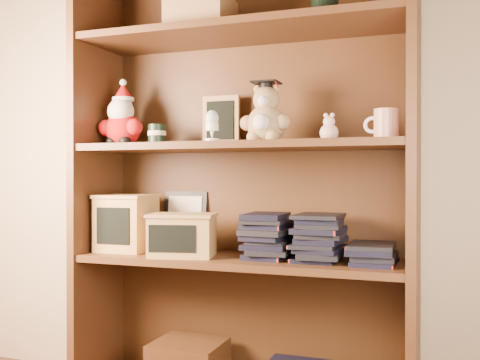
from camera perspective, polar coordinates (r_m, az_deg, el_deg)
The scene contains 16 objects.
bookcase at distance 2.02m, azimuth 0.42°, elevation -1.16°, with size 1.20×0.35×1.60m.
shelf_lower at distance 1.99m, azimuth 0.00°, elevation -8.15°, with size 1.14×0.33×0.02m.
shelf_upper at distance 1.97m, azimuth 0.00°, elevation 3.41°, with size 1.14×0.33×0.02m.
santa_plush at distance 2.18m, azimuth -11.88°, elevation 5.95°, with size 0.18×0.13×0.26m.
teachers_tin at distance 2.11m, azimuth -8.43°, elevation 4.60°, with size 0.07×0.07×0.08m.
chalkboard_plaque at distance 2.13m, azimuth -1.92°, elevation 5.97°, with size 0.15×0.08×0.19m.
egg_cup at distance 1.94m, azimuth -2.86°, elevation 5.61°, with size 0.05×0.05×0.11m.
grad_teddy_bear at distance 1.94m, azimuth 2.63°, elevation 6.26°, with size 0.18×0.15×0.22m.
pink_figurine at distance 1.89m, azimuth 9.04°, elevation 5.02°, with size 0.06×0.06×0.10m.
teacher_mug at distance 1.87m, azimuth 14.57°, elevation 5.48°, with size 0.11×0.08×0.10m.
certificate_frame at distance 2.21m, azimuth -5.62°, elevation -4.06°, with size 0.18×0.05×0.22m.
treats_box at distance 2.18m, azimuth -11.46°, elevation -4.24°, with size 0.20×0.20×0.21m.
pencils_box at distance 2.00m, azimuth -5.89°, elevation -5.54°, with size 0.26×0.21×0.15m.
book_stack_left at distance 1.95m, azimuth 2.98°, elevation -5.84°, with size 0.14×0.20×0.14m.
book_stack_mid at distance 1.90m, azimuth 7.95°, elevation -5.75°, with size 0.14×0.20×0.16m.
book_stack_right at distance 1.88m, azimuth 13.40°, elevation -7.30°, with size 0.14×0.20×0.06m.
Camera 1 is at (0.56, -0.55, 0.84)m, focal length 42.00 mm.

